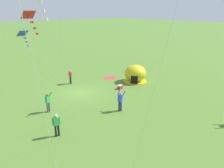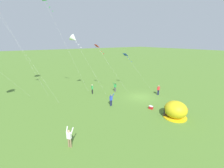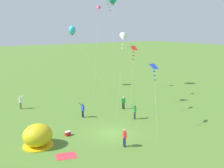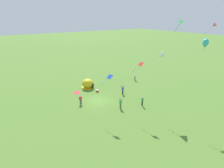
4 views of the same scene
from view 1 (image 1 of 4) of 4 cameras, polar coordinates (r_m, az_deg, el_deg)
The scene contains 10 objects.
ground_plane at distance 23.83m, azimuth -8.33°, elevation -2.27°, with size 300.00×300.00×0.00m, color #517A2D.
popup_tent at distance 27.11m, azimuth 6.11°, elevation 2.68°, with size 2.81×2.81×2.10m.
picnic_blanket at distance 28.76m, azimuth -0.54°, elevation 1.69°, with size 1.70×1.30×0.01m, color #CC333D.
cooler_box at distance 24.67m, azimuth 2.11°, elevation -0.78°, with size 0.58×0.45×0.44m.
person_strolling at distance 15.98m, azimuth -14.29°, elevation -10.06°, with size 0.57×0.33×1.72m.
person_near_tent at distance 19.15m, azimuth 2.16°, elevation -4.29°, with size 0.53×0.67×1.89m.
person_watching_sky at distance 26.60m, azimuth -10.86°, elevation 2.06°, with size 0.30×0.58×1.72m.
person_flying_kite at distance 19.74m, azimuth -16.39°, elevation -4.36°, with size 0.70×0.58×1.89m.
kite_blue at distance 20.77m, azimuth -22.04°, elevation 11.56°, with size 3.63×4.45×6.94m.
kite_red at distance 15.40m, azimuth -20.48°, elevation 15.37°, with size 4.35×4.35×8.55m.
Camera 1 is at (12.42, 18.44, 8.57)m, focal length 35.00 mm.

